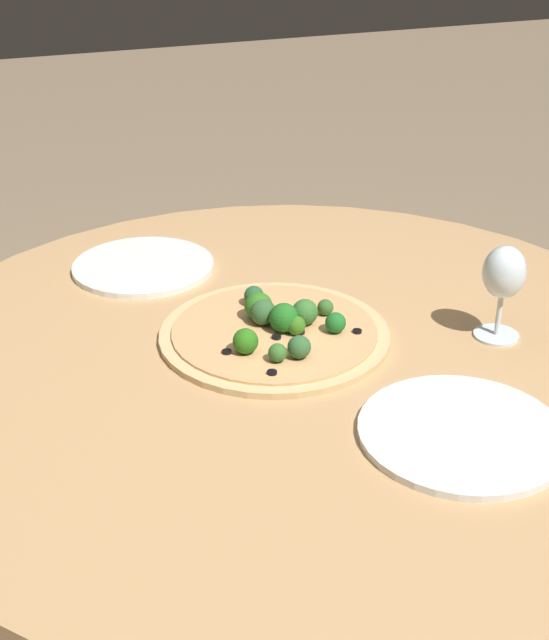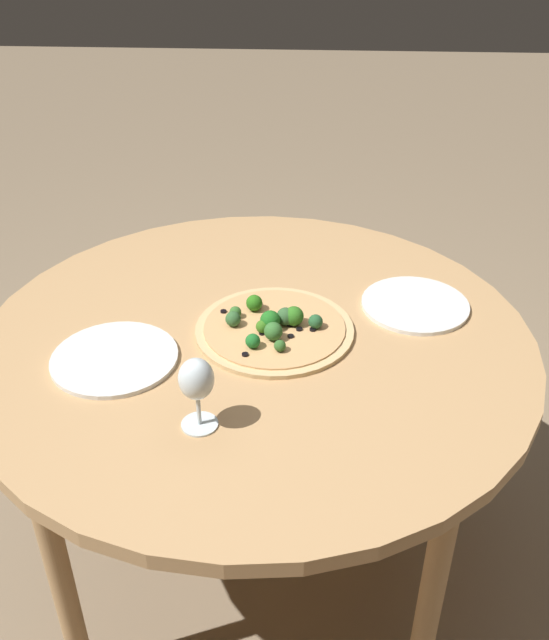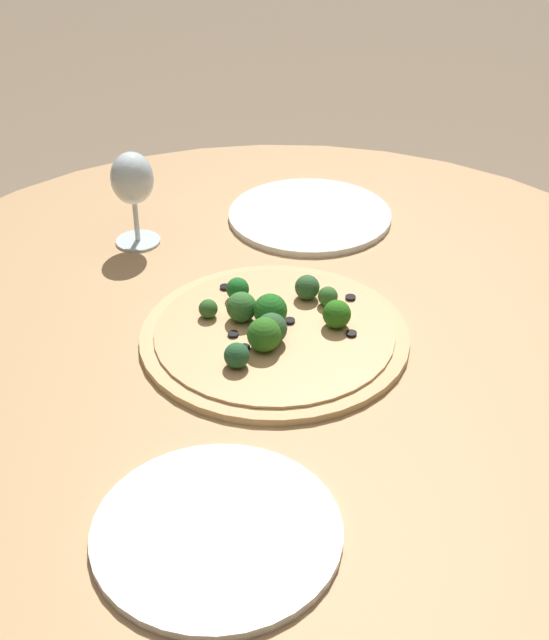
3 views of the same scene
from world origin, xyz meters
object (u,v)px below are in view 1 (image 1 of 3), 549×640
plate_near (462,433)px  plate_far (143,266)px  wine_glass (504,276)px  pizza (276,330)px

plate_near → plate_far: size_ratio=1.06×
wine_glass → plate_near: (-0.19, -0.20, -0.10)m
plate_near → plate_far: bearing=110.9°
pizza → wine_glass: bearing=-20.8°
pizza → plate_far: 0.34m
pizza → wine_glass: (0.31, -0.12, 0.09)m
wine_glass → plate_far: size_ratio=0.59×
plate_near → pizza: bearing=110.8°
wine_glass → plate_near: bearing=-132.8°
plate_near → plate_far: (-0.24, 0.64, 0.00)m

